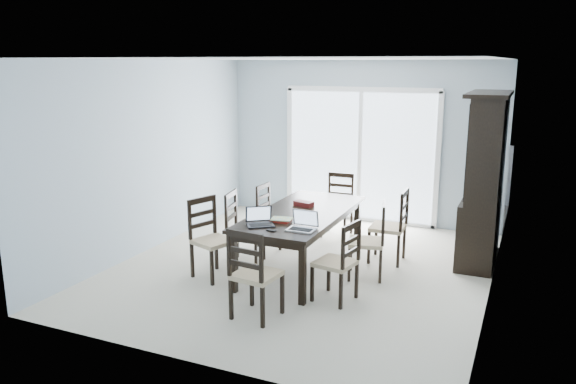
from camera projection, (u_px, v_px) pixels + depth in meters
name	position (u px, v px, depth m)	size (l,w,h in m)	color
floor	(302.00, 268.00, 7.14)	(5.00, 5.00, 0.00)	beige
ceiling	(303.00, 59.00, 6.55)	(5.00, 5.00, 0.00)	white
back_wall	(361.00, 142.00, 9.07)	(4.50, 0.02, 2.60)	#9BACB9
wall_left	(151.00, 156.00, 7.73)	(0.02, 5.00, 2.60)	#9BACB9
wall_right	(498.00, 184.00, 5.96)	(0.02, 5.00, 2.60)	#9BACB9
balcony	(374.00, 208.00, 10.27)	(4.50, 2.00, 0.10)	gray
railing	(389.00, 167.00, 11.03)	(4.50, 0.06, 1.10)	#99999E
dining_table	(302.00, 218.00, 6.99)	(1.00, 2.20, 0.75)	black
china_hutch	(484.00, 181.00, 7.22)	(0.50, 1.38, 2.20)	black
sliding_door	(360.00, 155.00, 9.10)	(2.52, 0.05, 2.18)	silver
chair_left_near	(208.00, 229.00, 6.79)	(0.55, 0.54, 1.12)	black
chair_left_mid	(239.00, 220.00, 7.23)	(0.49, 0.48, 1.09)	black
chair_left_far	(269.00, 208.00, 7.98)	(0.41, 0.40, 1.01)	black
chair_right_near	(342.00, 253.00, 6.03)	(0.47, 0.46, 1.05)	black
chair_right_mid	(374.00, 232.00, 6.73)	(0.51, 0.50, 1.08)	black
chair_right_far	(395.00, 218.00, 7.24)	(0.44, 0.43, 1.12)	black
chair_end_near	(251.00, 265.00, 5.59)	(0.46, 0.48, 1.12)	black
chair_end_far	(339.00, 198.00, 8.46)	(0.41, 0.43, 1.07)	black
laptop_dark	(260.00, 222.00, 6.35)	(0.37, 0.35, 0.21)	black
laptop_silver	(301.00, 226.00, 6.18)	(0.31, 0.22, 0.21)	#B0B0B2
book_stack	(281.00, 220.00, 6.53)	(0.27, 0.22, 0.04)	maroon
cell_phone	(271.00, 230.00, 6.17)	(0.11, 0.05, 0.01)	black
game_box	(304.00, 204.00, 7.23)	(0.25, 0.12, 0.06)	#43100D
hot_tub	(337.00, 175.00, 10.50)	(2.01, 1.81, 1.01)	brown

